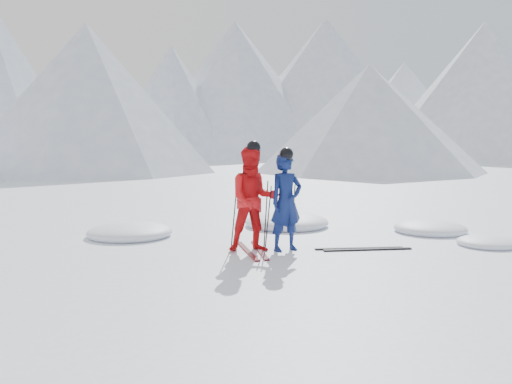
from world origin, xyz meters
name	(u,v)px	position (x,y,z in m)	size (l,w,h in m)	color
ground	(367,248)	(0.00, 0.00, 0.00)	(160.00, 160.00, 0.00)	white
mountain_range	(205,81)	(5.71, 35.31, 6.72)	(106.15, 62.94, 15.53)	#B2BCD1
skier_blue	(286,202)	(-1.57, 0.28, 0.91)	(0.66, 0.44, 1.82)	#0E1B54
skier_red	(254,199)	(-2.17, 0.41, 0.97)	(0.95, 0.74, 1.95)	red
pole_blue_left	(268,218)	(-1.87, 0.43, 0.61)	(0.02, 0.02, 1.21)	black
pole_blue_right	(293,216)	(-1.32, 0.53, 0.61)	(0.02, 0.02, 1.21)	black
pole_red_left	(234,216)	(-2.47, 0.66, 0.65)	(0.02, 0.02, 1.30)	black
pole_red_right	(266,215)	(-1.87, 0.56, 0.65)	(0.02, 0.02, 1.30)	black
ski_worn_left	(247,251)	(-2.29, 0.41, 0.01)	(0.09, 1.70, 0.03)	black
ski_worn_right	(260,250)	(-2.05, 0.41, 0.01)	(0.09, 1.70, 0.03)	black
ski_loose_a	(359,248)	(-0.22, -0.07, 0.01)	(0.09, 1.70, 0.03)	black
ski_loose_b	(368,250)	(-0.12, -0.22, 0.01)	(0.09, 1.70, 0.03)	black
snow_lumps	(285,232)	(-0.81, 2.15, 0.00)	(8.12, 5.01, 0.44)	white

